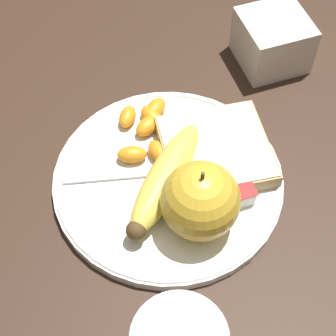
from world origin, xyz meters
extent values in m
plane|color=#332116|center=(0.00, 0.00, 0.00)|extent=(3.00, 3.00, 0.00)
cylinder|color=white|center=(0.00, 0.00, 0.01)|extent=(0.26, 0.26, 0.01)
torus|color=white|center=(0.00, 0.00, 0.01)|extent=(0.26, 0.26, 0.01)
sphere|color=gold|center=(0.01, -0.06, 0.05)|extent=(0.08, 0.08, 0.08)
cylinder|color=brown|center=(0.01, -0.06, 0.10)|extent=(0.00, 0.00, 0.01)
ellipsoid|color=#E0CC4C|center=(-0.01, -0.01, 0.03)|extent=(0.14, 0.14, 0.04)
sphere|color=#473319|center=(-0.06, -0.06, 0.03)|extent=(0.02, 0.02, 0.02)
cube|color=tan|center=(0.06, 0.01, 0.02)|extent=(0.13, 0.13, 0.02)
cube|color=beige|center=(0.06, 0.01, 0.02)|extent=(0.13, 0.12, 0.02)
cube|color=silver|center=(-0.05, 0.02, 0.01)|extent=(0.13, 0.04, 0.00)
cube|color=silver|center=(0.04, 0.00, 0.01)|extent=(0.06, 0.04, 0.00)
cube|color=white|center=(0.06, -0.05, 0.02)|extent=(0.04, 0.03, 0.02)
cube|color=#B21E1E|center=(0.06, -0.05, 0.03)|extent=(0.04, 0.03, 0.00)
ellipsoid|color=orange|center=(-0.02, 0.09, 0.02)|extent=(0.03, 0.04, 0.02)
ellipsoid|color=orange|center=(0.02, 0.03, 0.02)|extent=(0.04, 0.03, 0.02)
ellipsoid|color=orange|center=(0.02, 0.07, 0.02)|extent=(0.02, 0.03, 0.02)
ellipsoid|color=orange|center=(0.00, 0.03, 0.02)|extent=(0.03, 0.04, 0.02)
ellipsoid|color=orange|center=(0.00, 0.07, 0.02)|extent=(0.04, 0.03, 0.02)
ellipsoid|color=orange|center=(0.01, 0.09, 0.02)|extent=(0.03, 0.04, 0.02)
ellipsoid|color=orange|center=(-0.03, 0.04, 0.02)|extent=(0.04, 0.03, 0.02)
ellipsoid|color=orange|center=(0.02, 0.09, 0.02)|extent=(0.04, 0.04, 0.02)
cube|color=silver|center=(0.20, 0.14, 0.03)|extent=(0.08, 0.08, 0.07)
camera|label=1|loc=(-0.12, -0.33, 0.54)|focal=60.00mm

